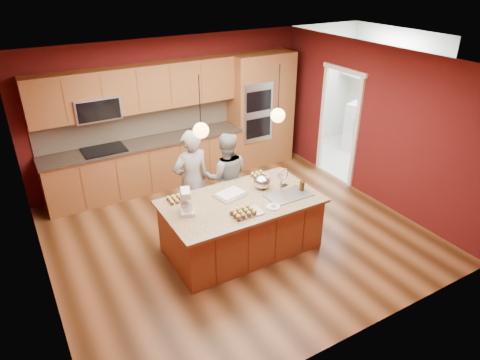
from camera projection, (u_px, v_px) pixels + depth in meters
floor at (236, 233)px, 6.84m from camera, size 5.50×5.50×0.00m
ceiling at (235, 62)px, 5.61m from camera, size 5.50×5.50×0.00m
wall_back at (171, 110)px, 8.15m from camera, size 5.50×0.00×5.50m
wall_front at (358, 244)px, 4.30m from camera, size 5.50×0.00×5.50m
wall_left at (31, 204)px, 5.00m from camera, size 0.00×5.00×5.00m
wall_right at (372, 124)px, 7.45m from camera, size 0.00×5.00×5.00m
cabinet_run at (143, 139)px, 7.82m from camera, size 3.74×0.64×2.30m
oven_column at (261, 110)px, 8.83m from camera, size 1.30×0.62×2.30m
doorway_trim at (338, 127)px, 8.20m from camera, size 0.08×1.11×2.20m
laundry_room at (390, 66)px, 8.82m from camera, size 2.60×2.70×2.70m
pendant_left at (201, 130)px, 5.33m from camera, size 0.20×0.20×0.80m
pendant_right at (278, 115)px, 5.85m from camera, size 0.20×0.20×0.80m
island at (242, 224)px, 6.32m from camera, size 2.25×1.26×1.21m
person_left at (192, 181)px, 6.64m from camera, size 0.64×0.44×1.67m
person_right at (226, 177)px, 6.95m from camera, size 0.90×0.81×1.51m
stand_mixer at (186, 203)px, 5.75m from camera, size 0.25×0.29×0.35m
sheet_cake at (230, 194)px, 6.24m from camera, size 0.50×0.42×0.05m
cooling_rack at (248, 212)px, 5.81m from camera, size 0.39×0.30×0.02m
mixing_bowl at (262, 182)px, 6.41m from camera, size 0.26×0.26×0.22m
plate at (273, 207)px, 5.95m from camera, size 0.20×0.20×0.01m
tumbler at (302, 186)px, 6.36m from camera, size 0.08×0.08×0.15m
phone at (284, 185)px, 6.52m from camera, size 0.14×0.09×0.01m
cupcakes_left at (175, 199)px, 6.09m from camera, size 0.22×0.22×0.07m
cupcakes_rack at (243, 212)px, 5.74m from camera, size 0.33×0.25×0.07m
cupcakes_right at (260, 176)px, 6.74m from camera, size 0.23×0.31×0.07m
washer at (388, 138)px, 9.11m from camera, size 0.77×0.78×1.04m
dryer at (364, 127)px, 9.64m from camera, size 0.86×0.88×1.09m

